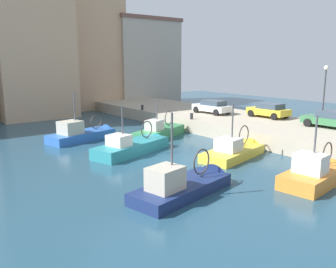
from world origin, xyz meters
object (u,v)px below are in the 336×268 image
fishing_boat_orange (318,179)px  mooring_bollard_mid (142,107)px  mooring_bollard_south (192,116)px  parked_car_yellow (269,110)px  fishing_boat_green (161,135)px  fishing_boat_navy (187,189)px  fishing_boat_blue (85,137)px  parked_car_white (212,107)px  parked_car_green (332,119)px  quay_streetlamp (325,86)px  fishing_boat_yellow (236,155)px  fishing_boat_teal (135,151)px

fishing_boat_orange → mooring_bollard_mid: fishing_boat_orange is taller
fishing_boat_orange → mooring_bollard_south: 14.87m
fishing_boat_orange → parked_car_yellow: fishing_boat_orange is taller
fishing_boat_green → parked_car_yellow: fishing_boat_green is taller
fishing_boat_navy → mooring_bollard_mid: 21.83m
parked_car_yellow → mooring_bollard_south: size_ratio=6.96×
fishing_boat_blue → parked_car_white: bearing=-7.4°
fishing_boat_navy → fishing_boat_blue: (1.26, 14.40, 0.01)m
parked_car_green → mooring_bollard_mid: parked_car_green is taller
parked_car_white → mooring_bollard_mid: size_ratio=7.46×
fishing_boat_navy → fishing_boat_green: fishing_boat_navy is taller
parked_car_green → fishing_boat_green: bearing=132.7°
mooring_bollard_south → quay_streetlamp: bearing=-58.5°
fishing_boat_orange → mooring_bollard_south: bearing=75.6°
mooring_bollard_south → mooring_bollard_mid: size_ratio=1.00×
fishing_boat_yellow → quay_streetlamp: quay_streetlamp is taller
fishing_boat_yellow → parked_car_yellow: bearing=25.4°
fishing_boat_green → parked_car_white: (7.43, 1.39, 1.78)m
parked_car_white → quay_streetlamp: size_ratio=0.85×
fishing_boat_yellow → quay_streetlamp: size_ratio=1.29×
fishing_boat_green → quay_streetlamp: (9.01, -9.32, 4.34)m
mooring_bollard_mid → fishing_boat_navy: bearing=-118.0°
fishing_boat_blue → fishing_boat_green: (5.62, -3.09, -0.06)m
fishing_boat_yellow → fishing_boat_green: 8.26m
fishing_boat_blue → quay_streetlamp: bearing=-40.3°
parked_car_green → parked_car_yellow: bearing=85.5°
parked_car_green → mooring_bollard_mid: size_ratio=7.98×
fishing_boat_yellow → fishing_boat_blue: 12.74m
parked_car_white → mooring_bollard_south: size_ratio=7.46×
parked_car_yellow → mooring_bollard_mid: 13.27m
parked_car_green → quay_streetlamp: (-0.25, 0.72, 2.54)m
parked_car_green → mooring_bollard_mid: (-5.90, 17.95, -0.43)m
parked_car_white → quay_streetlamp: (1.58, -10.71, 2.57)m
fishing_boat_navy → parked_car_green: bearing=4.5°
fishing_boat_navy → parked_car_yellow: fishing_boat_navy is taller
fishing_boat_navy → mooring_bollard_mid: bearing=62.0°
fishing_boat_yellow → fishing_boat_blue: bearing=117.1°
fishing_boat_navy → parked_car_green: 16.29m
fishing_boat_yellow → mooring_bollard_south: size_ratio=11.36×
fishing_boat_green → quay_streetlamp: size_ratio=1.39×
fishing_boat_yellow → fishing_boat_navy: bearing=-156.6°
fishing_boat_orange → mooring_bollard_south: size_ratio=10.60×
fishing_boat_teal → mooring_bollard_south: bearing=20.3°
parked_car_green → mooring_bollard_mid: bearing=108.2°
fishing_boat_teal → parked_car_yellow: fishing_boat_teal is taller
parked_car_white → fishing_boat_navy: bearing=-138.4°
mooring_bollard_south → mooring_bollard_mid: (0.00, 8.00, 0.00)m
parked_car_yellow → mooring_bollard_mid: size_ratio=6.96×
fishing_boat_teal → fishing_boat_green: 5.52m
fishing_boat_navy → fishing_boat_blue: size_ratio=1.00×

